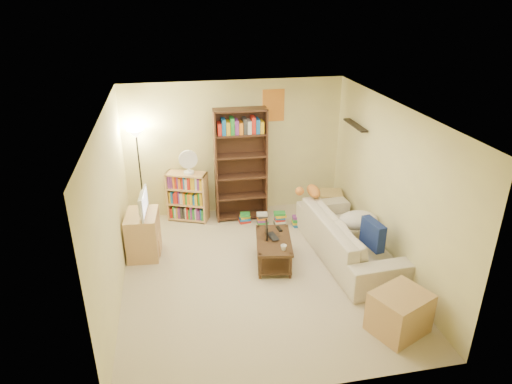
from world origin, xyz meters
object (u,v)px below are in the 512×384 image
(short_bookshelf, at_px, (188,197))
(end_cabinet, at_px, (399,312))
(side_table, at_px, (330,204))
(mug, at_px, (284,248))
(television, at_px, (140,203))
(laptop, at_px, (275,236))
(tall_bookshelf, at_px, (241,163))
(coffee_table, at_px, (274,248))
(floor_lamp, at_px, (138,150))
(tv_stand, at_px, (143,234))
(tabby_cat, at_px, (311,191))
(desk_fan, at_px, (188,162))
(sofa, at_px, (349,237))

(short_bookshelf, bearing_deg, end_cabinet, -34.07)
(short_bookshelf, bearing_deg, side_table, 14.90)
(mug, height_order, television, television)
(laptop, relative_size, short_bookshelf, 0.34)
(tall_bookshelf, distance_m, side_table, 1.89)
(coffee_table, xyz_separation_m, floor_lamp, (-2.01, 1.82, 1.13))
(coffee_table, relative_size, floor_lamp, 0.58)
(short_bookshelf, bearing_deg, television, -103.56)
(coffee_table, distance_m, short_bookshelf, 2.14)
(tall_bookshelf, xyz_separation_m, side_table, (1.67, -0.22, -0.86))
(tv_stand, bearing_deg, end_cabinet, -33.37)
(laptop, relative_size, side_table, 0.67)
(tall_bookshelf, bearing_deg, tabby_cat, -34.63)
(laptop, bearing_deg, desk_fan, 27.79)
(coffee_table, bearing_deg, side_table, 54.24)
(laptop, xyz_separation_m, mug, (0.03, -0.41, 0.03))
(side_table, bearing_deg, desk_fan, 173.89)
(coffee_table, xyz_separation_m, short_bookshelf, (-1.22, 1.75, 0.19))
(television, bearing_deg, side_table, -72.94)
(desk_fan, xyz_separation_m, side_table, (2.60, -0.28, -0.93))
(sofa, xyz_separation_m, mug, (-1.14, -0.31, 0.12))
(tv_stand, height_order, television, television)
(laptop, distance_m, tall_bookshelf, 1.73)
(tabby_cat, distance_m, laptop, 1.18)
(tall_bookshelf, bearing_deg, desk_fan, 177.60)
(sofa, xyz_separation_m, laptop, (-1.17, 0.10, 0.09))
(side_table, distance_m, end_cabinet, 3.24)
(television, relative_size, tall_bookshelf, 0.32)
(tall_bookshelf, relative_size, side_table, 4.39)
(side_table, bearing_deg, short_bookshelf, 173.04)
(tabby_cat, xyz_separation_m, desk_fan, (-2.01, 0.83, 0.37))
(tabby_cat, distance_m, tv_stand, 2.87)
(mug, xyz_separation_m, floor_lamp, (-2.08, 2.15, 0.93))
(tabby_cat, bearing_deg, tv_stand, -175.92)
(side_table, xyz_separation_m, end_cabinet, (-0.25, -3.23, 0.04))
(laptop, bearing_deg, television, 64.99)
(short_bookshelf, bearing_deg, coffee_table, -33.27)
(short_bookshelf, relative_size, floor_lamp, 0.53)
(sofa, height_order, end_cabinet, sofa)
(tall_bookshelf, height_order, floor_lamp, tall_bookshelf)
(mug, xyz_separation_m, end_cabinet, (1.12, -1.47, -0.19))
(end_cabinet, bearing_deg, side_table, 85.62)
(television, distance_m, floor_lamp, 1.25)
(floor_lamp, relative_size, side_table, 3.71)
(television, height_order, short_bookshelf, television)
(television, bearing_deg, mug, -111.36)
(coffee_table, xyz_separation_m, tall_bookshelf, (-0.23, 1.64, 0.82))
(tabby_cat, height_order, laptop, tabby_cat)
(tall_bookshelf, bearing_deg, sofa, -48.03)
(mug, bearing_deg, end_cabinet, -52.84)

